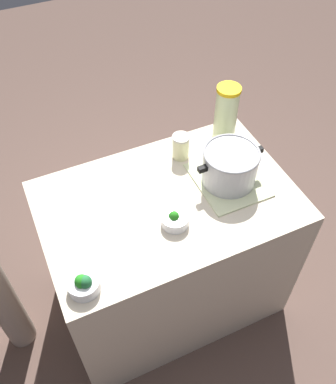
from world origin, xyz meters
TOP-DOWN VIEW (x-y plane):
  - ground_plane at (0.00, 0.00)m, footprint 8.00×8.00m
  - counter_slab at (0.00, 0.00)m, footprint 1.12×0.73m
  - dish_cloth at (-0.29, 0.01)m, footprint 0.28×0.34m
  - cooking_pot at (-0.29, 0.01)m, footprint 0.32×0.25m
  - lemonade_pitcher at (-0.41, -0.25)m, footprint 0.11×0.11m
  - mason_jar at (-0.17, -0.22)m, footprint 0.08×0.08m
  - broccoli_bowl_front at (0.46, 0.26)m, footprint 0.12×0.12m
  - broccoli_bowl_center at (0.03, 0.13)m, footprint 0.12×0.12m

SIDE VIEW (x-z plane):
  - ground_plane at x=0.00m, z-range 0.00..0.00m
  - counter_slab at x=0.00m, z-range 0.00..0.85m
  - dish_cloth at x=-0.29m, z-range 0.85..0.86m
  - broccoli_bowl_center at x=0.03m, z-range 0.84..0.92m
  - broccoli_bowl_front at x=0.46m, z-range 0.85..0.93m
  - mason_jar at x=-0.17m, z-range 0.85..0.98m
  - cooking_pot at x=-0.29m, z-range 0.86..1.03m
  - lemonade_pitcher at x=-0.41m, z-range 0.85..1.16m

